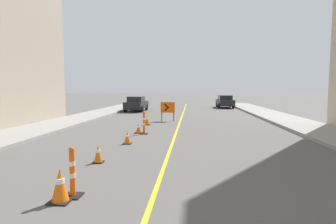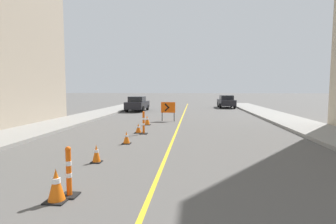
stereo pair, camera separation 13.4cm
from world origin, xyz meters
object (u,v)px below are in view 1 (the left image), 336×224
(traffic_cone_third, at_px, (98,154))
(traffic_cone_farthest, at_px, (147,120))
(traffic_cone_fourth, at_px, (127,138))
(delineator_post_front, at_px, (72,175))
(traffic_cone_fifth, at_px, (139,128))
(arrow_barricade_primary, at_px, (168,108))
(parked_car_curb_mid, at_px, (225,101))
(delineator_post_rear, at_px, (144,124))
(traffic_cone_second, at_px, (60,185))
(parked_car_curb_near, at_px, (136,104))

(traffic_cone_third, relative_size, traffic_cone_farthest, 0.92)
(traffic_cone_fourth, bearing_deg, delineator_post_front, -88.33)
(traffic_cone_fifth, distance_m, traffic_cone_farthest, 3.22)
(arrow_barricade_primary, bearing_deg, parked_car_curb_mid, 69.26)
(delineator_post_rear, distance_m, parked_car_curb_mid, 21.25)
(traffic_cone_fifth, xyz_separation_m, delineator_post_front, (0.24, -8.47, 0.23))
(delineator_post_rear, bearing_deg, delineator_post_front, -90.75)
(traffic_cone_farthest, distance_m, arrow_barricade_primary, 2.58)
(arrow_barricade_primary, xyz_separation_m, parked_car_curb_mid, (6.00, 14.47, -0.18))
(traffic_cone_third, relative_size, parked_car_curb_mid, 0.14)
(parked_car_curb_mid, bearing_deg, traffic_cone_second, -105.78)
(parked_car_curb_near, bearing_deg, traffic_cone_fifth, -76.18)
(traffic_cone_fifth, bearing_deg, traffic_cone_farthest, 91.65)
(traffic_cone_second, distance_m, traffic_cone_farthest, 11.97)
(traffic_cone_fourth, bearing_deg, traffic_cone_fifth, 91.52)
(traffic_cone_fourth, distance_m, traffic_cone_fifth, 2.83)
(traffic_cone_third, relative_size, delineator_post_rear, 0.48)
(traffic_cone_farthest, bearing_deg, traffic_cone_fifth, -88.35)
(traffic_cone_second, height_order, delineator_post_rear, delineator_post_rear)
(traffic_cone_fourth, relative_size, delineator_post_rear, 0.45)
(traffic_cone_fifth, bearing_deg, delineator_post_front, -88.38)
(traffic_cone_third, height_order, delineator_post_rear, delineator_post_rear)
(delineator_post_front, xyz_separation_m, delineator_post_rear, (0.11, 8.20, 0.04))
(delineator_post_rear, relative_size, parked_car_curb_near, 0.28)
(traffic_cone_fourth, bearing_deg, delineator_post_rear, 83.93)
(arrow_barricade_primary, relative_size, parked_car_curb_near, 0.33)
(traffic_cone_fourth, height_order, arrow_barricade_primary, arrow_barricade_primary)
(traffic_cone_second, height_order, traffic_cone_fourth, traffic_cone_second)
(delineator_post_front, bearing_deg, parked_car_curb_mid, 76.40)
(delineator_post_front, relative_size, arrow_barricade_primary, 0.80)
(traffic_cone_fifth, height_order, parked_car_curb_near, parked_car_curb_near)
(traffic_cone_fifth, height_order, delineator_post_rear, delineator_post_rear)
(traffic_cone_farthest, bearing_deg, traffic_cone_fourth, -88.41)
(traffic_cone_second, distance_m, parked_car_curb_mid, 29.48)
(parked_car_curb_mid, bearing_deg, arrow_barricade_primary, -114.54)
(traffic_cone_second, bearing_deg, arrow_barricade_primary, 85.92)
(traffic_cone_farthest, bearing_deg, parked_car_curb_near, 105.61)
(arrow_barricade_primary, bearing_deg, traffic_cone_third, -94.64)
(traffic_cone_fourth, height_order, parked_car_curb_mid, parked_car_curb_mid)
(traffic_cone_farthest, height_order, delineator_post_front, delineator_post_front)
(delineator_post_front, distance_m, parked_car_curb_mid, 29.17)
(traffic_cone_third, relative_size, delineator_post_front, 0.52)
(arrow_barricade_primary, bearing_deg, traffic_cone_farthest, -116.77)
(traffic_cone_farthest, relative_size, parked_car_curb_near, 0.15)
(traffic_cone_fourth, xyz_separation_m, delineator_post_rear, (0.27, 2.56, 0.26))
(traffic_cone_fourth, distance_m, traffic_cone_farthest, 6.04)
(traffic_cone_fourth, relative_size, arrow_barricade_primary, 0.38)
(traffic_cone_fifth, height_order, arrow_barricade_primary, arrow_barricade_primary)
(traffic_cone_second, bearing_deg, traffic_cone_fourth, 90.15)
(traffic_cone_third, xyz_separation_m, parked_car_curb_mid, (7.26, 25.67, 0.51))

